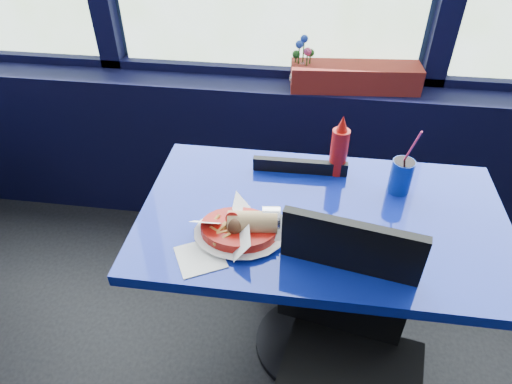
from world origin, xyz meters
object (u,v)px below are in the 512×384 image
soda_cup (401,175)px  planter_box (355,77)px  chair_near_back (297,213)px  chair_near_front (346,346)px  ketchup_bottle (339,149)px  near_table (318,253)px  flower_vase (302,73)px  food_basket (241,229)px

soda_cup → planter_box: bearing=101.8°
chair_near_back → soda_cup: soda_cup is taller
chair_near_front → ketchup_bottle: (-0.05, 0.58, 0.32)m
near_table → chair_near_front: bearing=-73.8°
chair_near_back → chair_near_front: bearing=104.9°
near_table → chair_near_front: (0.10, -0.33, -0.04)m
ketchup_bottle → soda_cup: bearing=-20.2°
chair_near_front → flower_vase: size_ratio=3.84×
near_table → food_basket: 0.36m
chair_near_back → near_table: bearing=104.4°
chair_near_front → food_basket: 0.47m
flower_vase → food_basket: (-0.13, -0.96, -0.09)m
food_basket → ketchup_bottle: (0.29, 0.38, 0.07)m
planter_box → ketchup_bottle: size_ratio=2.48×
flower_vase → soda_cup: size_ratio=0.93×
near_table → ketchup_bottle: 0.38m
planter_box → food_basket: (-0.37, -0.98, -0.07)m
food_basket → soda_cup: bearing=49.0°
chair_near_front → chair_near_back: (-0.19, 0.66, -0.07)m
near_table → flower_vase: size_ratio=5.00×
flower_vase → ketchup_bottle: size_ratio=1.02×
flower_vase → food_basket: 0.97m
near_table → ketchup_bottle: ketchup_bottle is taller
chair_near_back → ketchup_bottle: size_ratio=3.42×
food_basket → ketchup_bottle: 0.49m
near_table → planter_box: 0.90m
chair_near_front → planter_box: bearing=99.9°
chair_near_back → food_basket: size_ratio=2.68×
near_table → food_basket: (-0.25, -0.14, 0.22)m
flower_vase → planter_box: bearing=4.9°
chair_near_front → planter_box: (0.02, 1.18, 0.33)m
chair_near_back → planter_box: (0.21, 0.51, 0.40)m
soda_cup → flower_vase: bearing=120.2°
chair_near_back → flower_vase: bearing=-86.7°
ketchup_bottle → food_basket: bearing=-127.5°
flower_vase → food_basket: size_ratio=0.80×
planter_box → ketchup_bottle: 0.60m
chair_near_front → food_basket: chair_near_front is taller
chair_near_front → food_basket: (-0.35, 0.20, 0.25)m
chair_near_front → ketchup_bottle: size_ratio=3.93×
chair_near_front → planter_box: chair_near_front is taller
chair_near_front → ketchup_bottle: bearing=106.1°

